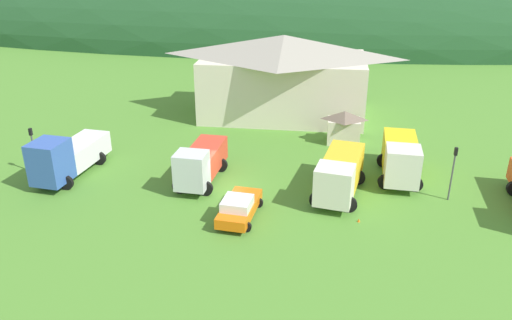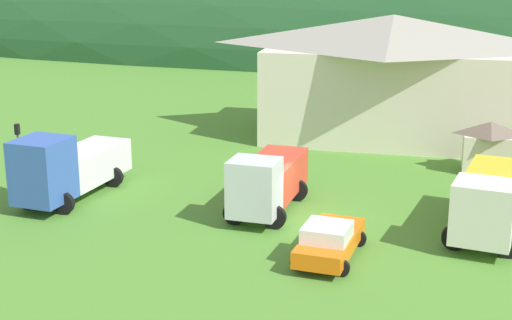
{
  "view_description": "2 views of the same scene",
  "coord_description": "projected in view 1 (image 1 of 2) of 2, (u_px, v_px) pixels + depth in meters",
  "views": [
    {
      "loc": [
        6.8,
        -33.35,
        17.0
      ],
      "look_at": [
        2.13,
        0.97,
        1.9
      ],
      "focal_mm": 35.68,
      "sensor_mm": 36.0,
      "label": 1
    },
    {
      "loc": [
        5.57,
        -33.31,
        12.39
      ],
      "look_at": [
        -3.0,
        2.35,
        2.11
      ],
      "focal_mm": 52.77,
      "sensor_mm": 36.0,
      "label": 2
    }
  ],
  "objects": [
    {
      "name": "box_truck_blue",
      "position": [
        67.0,
        156.0,
        38.8
      ],
      "size": [
        3.67,
        7.99,
        3.67
      ],
      "rotation": [
        0.0,
        0.0,
        -1.69
      ],
      "color": "#3356AD",
      "rests_on": "ground"
    },
    {
      "name": "service_pickup_orange",
      "position": [
        239.0,
        207.0,
        33.35
      ],
      "size": [
        2.74,
        5.01,
        1.66
      ],
      "rotation": [
        0.0,
        0.0,
        -1.67
      ],
      "color": "orange",
      "rests_on": "ground"
    },
    {
      "name": "play_shed_cream",
      "position": [
        344.0,
        127.0,
        45.56
      ],
      "size": [
        3.08,
        2.27,
        2.99
      ],
      "color": "beige",
      "rests_on": "ground"
    },
    {
      "name": "forested_hill_backdrop",
      "position": [
        293.0,
        29.0,
        103.82
      ],
      "size": [
        178.77,
        60.0,
        32.08
      ],
      "primitive_type": "ellipsoid",
      "color": "#1E4723",
      "rests_on": "ground"
    },
    {
      "name": "depot_building",
      "position": [
        283.0,
        75.0,
        51.76
      ],
      "size": [
        17.55,
        10.19,
        8.29
      ],
      "color": "beige",
      "rests_on": "ground"
    },
    {
      "name": "tow_truck_silver",
      "position": [
        200.0,
        162.0,
        38.1
      ],
      "size": [
        3.3,
        7.02,
        3.21
      ],
      "rotation": [
        0.0,
        0.0,
        -1.64
      ],
      "color": "silver",
      "rests_on": "ground"
    },
    {
      "name": "traffic_cone_near_pickup",
      "position": [
        359.0,
        222.0,
        33.26
      ],
      "size": [
        0.36,
        0.36,
        0.49
      ],
      "primitive_type": "cone",
      "color": "orange",
      "rests_on": "ground"
    },
    {
      "name": "flatbed_truck_yellow",
      "position": [
        401.0,
        157.0,
        38.52
      ],
      "size": [
        3.49,
        6.85,
        3.29
      ],
      "rotation": [
        0.0,
        0.0,
        -1.63
      ],
      "color": "silver",
      "rests_on": "ground"
    },
    {
      "name": "ground_plane",
      "position": [
        226.0,
        187.0,
        37.93
      ],
      "size": [
        200.0,
        200.0,
        0.0
      ],
      "primitive_type": "plane",
      "color": "#4C842D"
    },
    {
      "name": "heavy_rig_striped",
      "position": [
        340.0,
        173.0,
        36.13
      ],
      "size": [
        4.04,
        7.69,
        3.16
      ],
      "rotation": [
        0.0,
        0.0,
        -1.75
      ],
      "color": "silver",
      "rests_on": "ground"
    },
    {
      "name": "traffic_light_east",
      "position": [
        453.0,
        168.0,
        35.1
      ],
      "size": [
        0.2,
        0.32,
        3.99
      ],
      "color": "#4C4C51",
      "rests_on": "ground"
    },
    {
      "name": "traffic_light_west",
      "position": [
        33.0,
        146.0,
        39.16
      ],
      "size": [
        0.2,
        0.32,
        3.78
      ],
      "color": "#4C4C51",
      "rests_on": "ground"
    }
  ]
}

